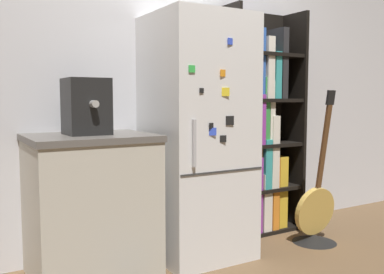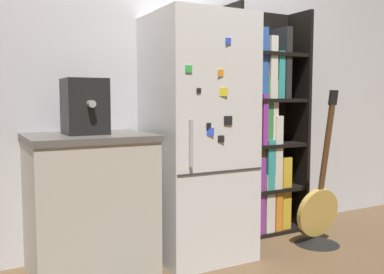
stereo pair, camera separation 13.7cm
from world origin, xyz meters
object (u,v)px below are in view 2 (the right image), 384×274
object	(u,v)px
espresso_machine	(85,106)
guitar	(318,223)
refrigerator	(197,137)
bookshelf	(258,134)

from	to	relation	value
espresso_machine	guitar	xyz separation A→B (m)	(1.73, -0.30, -0.92)
guitar	refrigerator	bearing A→B (deg)	163.73
refrigerator	guitar	bearing A→B (deg)	-16.27
bookshelf	espresso_machine	xyz separation A→B (m)	(-1.49, -0.17, 0.25)
bookshelf	guitar	world-z (taller)	bookshelf
bookshelf	espresso_machine	distance (m)	1.52
bookshelf	guitar	size ratio (longest dim) A/B	1.56
espresso_machine	guitar	size ratio (longest dim) A/B	0.29
refrigerator	espresso_machine	distance (m)	0.83
espresso_machine	guitar	distance (m)	1.99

